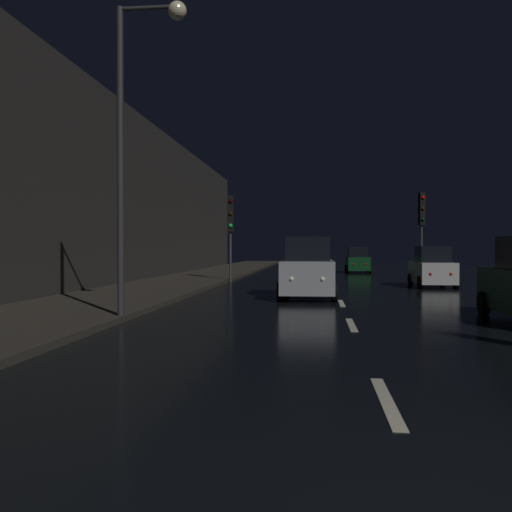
{
  "coord_description": "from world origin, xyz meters",
  "views": [
    {
      "loc": [
        -0.81,
        -3.54,
        1.77
      ],
      "look_at": [
        -3.15,
        18.13,
        1.47
      ],
      "focal_mm": 39.18,
      "sensor_mm": 36.0,
      "label": 1
    }
  ],
  "objects_px": {
    "traffic_light_far_left": "(230,220)",
    "streetlamp_overhead": "(138,113)",
    "traffic_light_far_right": "(422,216)",
    "car_parked_right_far": "(432,268)",
    "car_distant_taillights": "(358,261)",
    "car_approaching_headlights": "(308,270)"
  },
  "relations": [
    {
      "from": "streetlamp_overhead",
      "to": "car_approaching_headlights",
      "type": "xyz_separation_m",
      "value": [
        3.93,
        7.11,
        -4.0
      ]
    },
    {
      "from": "traffic_light_far_left",
      "to": "car_parked_right_far",
      "type": "height_order",
      "value": "traffic_light_far_left"
    },
    {
      "from": "traffic_light_far_right",
      "to": "car_parked_right_far",
      "type": "height_order",
      "value": "traffic_light_far_right"
    },
    {
      "from": "traffic_light_far_left",
      "to": "streetlamp_overhead",
      "type": "height_order",
      "value": "streetlamp_overhead"
    },
    {
      "from": "traffic_light_far_left",
      "to": "car_distant_taillights",
      "type": "distance_m",
      "value": 14.3
    },
    {
      "from": "traffic_light_far_left",
      "to": "car_parked_right_far",
      "type": "distance_m",
      "value": 10.38
    },
    {
      "from": "traffic_light_far_left",
      "to": "car_approaching_headlights",
      "type": "bearing_deg",
      "value": 14.49
    },
    {
      "from": "traffic_light_far_left",
      "to": "streetlamp_overhead",
      "type": "distance_m",
      "value": 16.03
    },
    {
      "from": "streetlamp_overhead",
      "to": "car_distant_taillights",
      "type": "relative_size",
      "value": 2.06
    },
    {
      "from": "traffic_light_far_left",
      "to": "car_distant_taillights",
      "type": "bearing_deg",
      "value": 137.33
    },
    {
      "from": "traffic_light_far_right",
      "to": "car_distant_taillights",
      "type": "xyz_separation_m",
      "value": [
        -3.1,
        7.66,
        -2.8
      ]
    },
    {
      "from": "traffic_light_far_right",
      "to": "car_approaching_headlights",
      "type": "relative_size",
      "value": 1.16
    },
    {
      "from": "traffic_light_far_right",
      "to": "car_approaching_headlights",
      "type": "xyz_separation_m",
      "value": [
        -6.39,
        -13.13,
        -2.66
      ]
    },
    {
      "from": "traffic_light_far_left",
      "to": "car_distant_taillights",
      "type": "relative_size",
      "value": 1.23
    },
    {
      "from": "traffic_light_far_left",
      "to": "car_parked_right_far",
      "type": "relative_size",
      "value": 1.23
    },
    {
      "from": "car_approaching_headlights",
      "to": "car_distant_taillights",
      "type": "relative_size",
      "value": 1.17
    },
    {
      "from": "streetlamp_overhead",
      "to": "car_approaching_headlights",
      "type": "relative_size",
      "value": 1.76
    },
    {
      "from": "car_approaching_headlights",
      "to": "car_parked_right_far",
      "type": "height_order",
      "value": "car_approaching_headlights"
    },
    {
      "from": "car_approaching_headlights",
      "to": "car_parked_right_far",
      "type": "bearing_deg",
      "value": 137.97
    },
    {
      "from": "traffic_light_far_right",
      "to": "car_distant_taillights",
      "type": "bearing_deg",
      "value": -171.75
    },
    {
      "from": "traffic_light_far_left",
      "to": "car_approaching_headlights",
      "type": "distance_m",
      "value": 10.02
    },
    {
      "from": "car_approaching_headlights",
      "to": "car_distant_taillights",
      "type": "bearing_deg",
      "value": 171.03
    }
  ]
}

